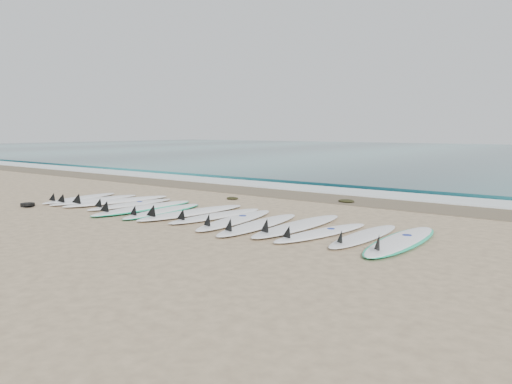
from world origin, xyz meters
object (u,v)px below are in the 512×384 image
Objects in this scene: surfboard_13 at (400,241)px; surfboard_0 at (79,198)px; surfboard_7 at (214,216)px; leash_coil at (28,205)px.

surfboard_0 is at bearing 179.45° from surfboard_13.
surfboard_7 is 5.43× the size of leash_coil.
surfboard_0 is 0.96× the size of surfboard_7.
surfboard_13 reaches higher than surfboard_0.
leash_coil is at bearing -171.23° from surfboard_13.
surfboard_0 is 8.46m from surfboard_13.
surfboard_7 is at bearing 18.59° from leash_coil.
surfboard_13 is at bearing 6.66° from surfboard_7.
surfboard_0 is at bearing -172.85° from surfboard_7.
surfboard_13 is (3.89, 0.08, -0.00)m from surfboard_7.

